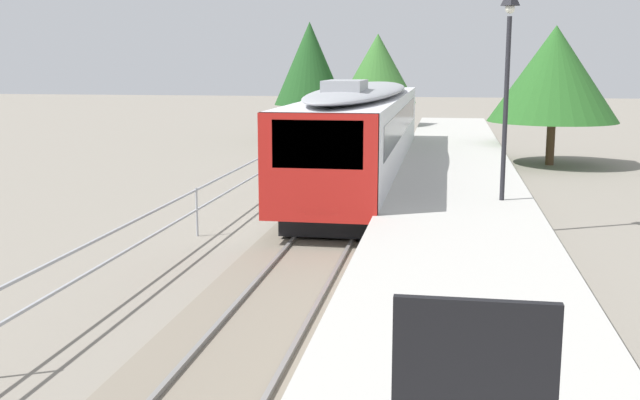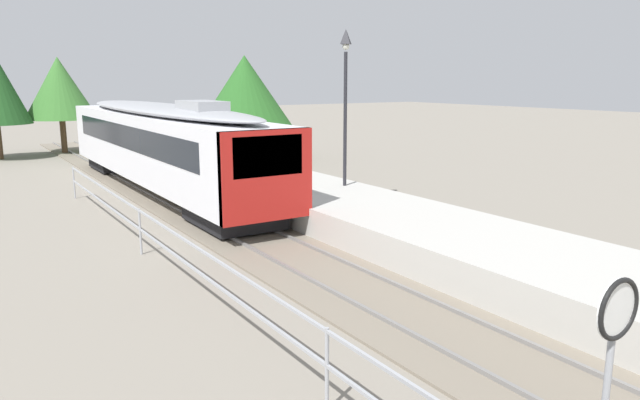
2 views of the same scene
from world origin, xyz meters
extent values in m
plane|color=gray|center=(-3.00, 22.00, 0.00)|extent=(160.00, 160.00, 0.00)
cube|color=slate|center=(0.00, 22.00, 0.03)|extent=(3.20, 60.00, 0.06)
cube|color=slate|center=(-0.72, 22.00, 0.10)|extent=(0.08, 60.00, 0.08)
cube|color=slate|center=(0.72, 22.00, 0.10)|extent=(0.08, 60.00, 0.08)
cube|color=silver|center=(0.00, 29.39, 1.96)|extent=(2.80, 18.88, 2.55)
cube|color=red|center=(0.00, 20.05, 1.96)|extent=(2.80, 0.24, 2.55)
cube|color=black|center=(0.00, 19.97, 2.53)|extent=(2.13, 0.08, 1.12)
cube|color=black|center=(0.00, 29.39, 2.37)|extent=(2.82, 15.86, 0.92)
ellipsoid|color=#9EA0A5|center=(0.00, 29.39, 3.42)|extent=(2.69, 18.13, 0.44)
cube|color=#9EA0A5|center=(0.00, 24.67, 3.70)|extent=(1.10, 2.20, 0.36)
cube|color=#EAE5C6|center=(0.00, 19.98, 0.97)|extent=(1.00, 0.10, 0.20)
cube|color=black|center=(0.00, 22.35, 0.42)|extent=(2.24, 3.20, 0.55)
cube|color=black|center=(0.00, 36.43, 0.42)|extent=(2.24, 3.20, 0.55)
cube|color=#B7B5AD|center=(3.25, 22.00, 0.45)|extent=(3.90, 60.00, 0.90)
cylinder|color=#232328|center=(4.37, 22.52, 3.20)|extent=(0.12, 0.12, 4.60)
sphere|color=silver|center=(4.37, 22.52, 5.68)|extent=(0.24, 0.24, 0.24)
cube|color=black|center=(3.18, 8.23, 2.25)|extent=(1.20, 0.08, 0.90)
cylinder|color=#9EA0A5|center=(-3.30, 21.00, 0.62)|extent=(0.06, 0.06, 1.25)
cylinder|color=#9EA0A5|center=(-3.30, 30.00, 0.62)|extent=(0.06, 0.06, 1.25)
cylinder|color=brown|center=(-4.70, 44.76, 1.03)|extent=(0.36, 0.36, 2.06)
cone|color=#1E4C1E|center=(-4.70, 44.76, 4.33)|extent=(3.93, 3.93, 4.54)
cylinder|color=brown|center=(-1.01, 45.66, 1.08)|extent=(0.36, 0.36, 2.16)
cone|color=#38702D|center=(-1.01, 45.66, 4.06)|extent=(4.34, 4.34, 3.80)
cylinder|color=brown|center=(7.35, 36.69, 0.94)|extent=(0.36, 0.36, 1.88)
cone|color=#286023|center=(7.35, 36.69, 3.91)|extent=(5.51, 5.51, 4.05)
camera|label=1|loc=(2.94, 2.90, 4.38)|focal=42.49mm
camera|label=2|loc=(-7.44, 5.72, 4.57)|focal=33.08mm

